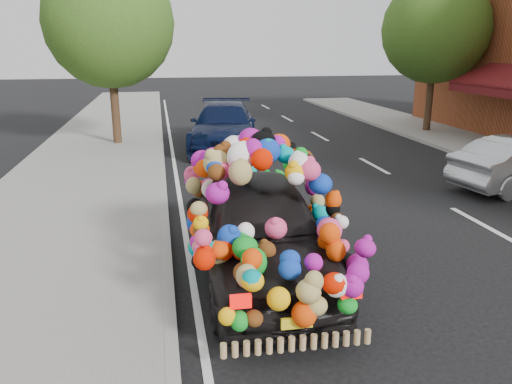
% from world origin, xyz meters
% --- Properties ---
extents(ground, '(100.00, 100.00, 0.00)m').
position_xyz_m(ground, '(0.00, 0.00, 0.00)').
color(ground, black).
rests_on(ground, ground).
extents(sidewalk, '(4.00, 60.00, 0.12)m').
position_xyz_m(sidewalk, '(-4.30, 0.00, 0.06)').
color(sidewalk, gray).
rests_on(sidewalk, ground).
extents(kerb, '(0.15, 60.00, 0.13)m').
position_xyz_m(kerb, '(-2.35, 0.00, 0.07)').
color(kerb, gray).
rests_on(kerb, ground).
extents(lane_markings, '(6.00, 50.00, 0.01)m').
position_xyz_m(lane_markings, '(3.60, 0.00, 0.01)').
color(lane_markings, silver).
rests_on(lane_markings, ground).
extents(tree_near_sidewalk, '(4.20, 4.20, 6.13)m').
position_xyz_m(tree_near_sidewalk, '(-3.80, 9.50, 4.02)').
color(tree_near_sidewalk, '#332114').
rests_on(tree_near_sidewalk, ground).
extents(tree_far_b, '(4.00, 4.00, 5.90)m').
position_xyz_m(tree_far_b, '(8.00, 10.00, 3.89)').
color(tree_far_b, '#332114').
rests_on(tree_far_b, ground).
extents(plush_art_car, '(2.19, 4.56, 2.12)m').
position_xyz_m(plush_art_car, '(-1.00, -1.35, 1.08)').
color(plush_art_car, black).
rests_on(plush_art_car, ground).
extents(navy_sedan, '(2.94, 5.42, 1.49)m').
position_xyz_m(navy_sedan, '(-0.28, 8.33, 0.75)').
color(navy_sedan, black).
rests_on(navy_sedan, ground).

